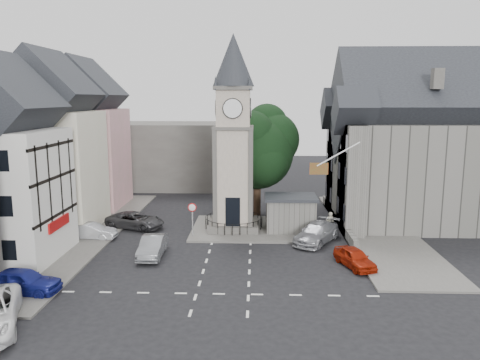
{
  "coord_description": "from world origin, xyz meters",
  "views": [
    {
      "loc": [
        1.91,
        -30.78,
        11.14
      ],
      "look_at": [
        0.65,
        5.0,
        4.82
      ],
      "focal_mm": 35.0,
      "sensor_mm": 36.0,
      "label": 1
    }
  ],
  "objects_px": {
    "clock_tower": "(233,135)",
    "car_east_red": "(355,258)",
    "car_west_blue": "(22,281)",
    "stone_shelter": "(290,214)",
    "pedestrian": "(330,223)"
  },
  "relations": [
    {
      "from": "clock_tower",
      "to": "car_east_red",
      "type": "relative_size",
      "value": 4.32
    },
    {
      "from": "clock_tower",
      "to": "car_west_blue",
      "type": "distance_m",
      "value": 19.43
    },
    {
      "from": "clock_tower",
      "to": "stone_shelter",
      "type": "height_order",
      "value": "clock_tower"
    },
    {
      "from": "stone_shelter",
      "to": "pedestrian",
      "type": "xyz_separation_m",
      "value": [
        3.2,
        -0.82,
        -0.59
      ]
    },
    {
      "from": "car_east_red",
      "to": "clock_tower",
      "type": "bearing_deg",
      "value": 114.91
    },
    {
      "from": "car_west_blue",
      "to": "pedestrian",
      "type": "distance_m",
      "value": 23.17
    },
    {
      "from": "clock_tower",
      "to": "pedestrian",
      "type": "height_order",
      "value": "clock_tower"
    },
    {
      "from": "stone_shelter",
      "to": "car_east_red",
      "type": "distance_m",
      "value": 9.14
    },
    {
      "from": "stone_shelter",
      "to": "clock_tower",
      "type": "bearing_deg",
      "value": 174.16
    },
    {
      "from": "stone_shelter",
      "to": "car_east_red",
      "type": "relative_size",
      "value": 1.14
    },
    {
      "from": "clock_tower",
      "to": "stone_shelter",
      "type": "xyz_separation_m",
      "value": [
        4.8,
        -0.49,
        -6.57
      ]
    },
    {
      "from": "pedestrian",
      "to": "car_west_blue",
      "type": "bearing_deg",
      "value": 31.71
    },
    {
      "from": "car_west_blue",
      "to": "pedestrian",
      "type": "bearing_deg",
      "value": -53.21
    },
    {
      "from": "clock_tower",
      "to": "car_west_blue",
      "type": "bearing_deg",
      "value": -129.76
    },
    {
      "from": "clock_tower",
      "to": "pedestrian",
      "type": "bearing_deg",
      "value": -9.29
    }
  ]
}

